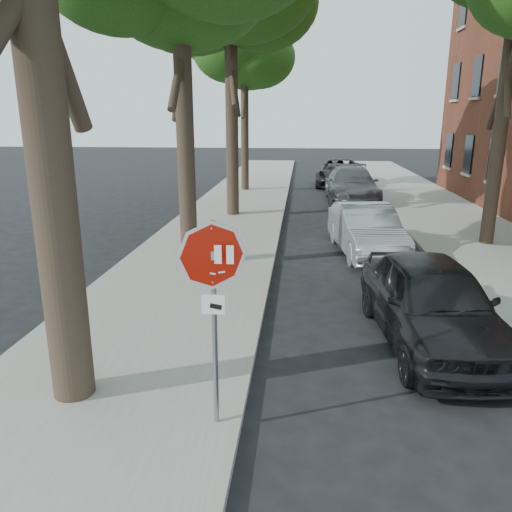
{
  "coord_description": "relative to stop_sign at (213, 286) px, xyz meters",
  "views": [
    {
      "loc": [
        0.3,
        -5.47,
        3.85
      ],
      "look_at": [
        -0.29,
        0.95,
        2.05
      ],
      "focal_mm": 35.0,
      "sensor_mm": 36.0,
      "label": 1
    }
  ],
  "objects": [
    {
      "name": "curb_left",
      "position": [
        0.25,
        12.03,
        -1.88
      ],
      "size": [
        0.12,
        55.0,
        0.13
      ],
      "primitive_type": "cube",
      "color": "#9E9384",
      "rests_on": "ground"
    },
    {
      "name": "car_c",
      "position": [
        3.3,
        17.96,
        -1.14
      ],
      "size": [
        2.3,
        5.59,
        1.62
      ],
      "primitive_type": "imported",
      "rotation": [
        0.0,
        0.0,
        0.01
      ],
      "color": "#4D4D52",
      "rests_on": "ground"
    },
    {
      "name": "ground",
      "position": [
        0.7,
        0.03,
        -1.95
      ],
      "size": [
        120.0,
        120.0,
        0.0
      ],
      "primitive_type": "plane",
      "color": "black",
      "rests_on": "ground"
    },
    {
      "name": "sidewalk_left",
      "position": [
        -1.8,
        12.03,
        -1.89
      ],
      "size": [
        4.0,
        55.0,
        0.12
      ],
      "primitive_type": "cube",
      "color": "gray",
      "rests_on": "ground"
    },
    {
      "name": "car_b",
      "position": [
        2.89,
        8.81,
        -1.24
      ],
      "size": [
        2.03,
        4.45,
        1.42
      ],
      "primitive_type": "imported",
      "rotation": [
        0.0,
        0.0,
        0.13
      ],
      "color": "#A0A3A7",
      "rests_on": "ground"
    },
    {
      "name": "car_d",
      "position": [
        3.18,
        23.8,
        -1.18
      ],
      "size": [
        3.0,
        5.71,
        1.53
      ],
      "primitive_type": "imported",
      "rotation": [
        0.0,
        0.0,
        -0.09
      ],
      "color": "black",
      "rests_on": "ground"
    },
    {
      "name": "tree_far",
      "position": [
        -2.02,
        21.14,
        5.26
      ],
      "size": [
        5.29,
        4.91,
        9.33
      ],
      "color": "black",
      "rests_on": "sidewalk_left"
    },
    {
      "name": "car_a",
      "position": [
        3.3,
        2.88,
        -1.18
      ],
      "size": [
        2.2,
        4.63,
        1.53
      ],
      "primitive_type": "imported",
      "rotation": [
        0.0,
        0.0,
        0.09
      ],
      "color": "black",
      "rests_on": "ground"
    },
    {
      "name": "stop_sign",
      "position": [
        0.0,
        0.0,
        0.0
      ],
      "size": [
        0.76,
        0.34,
        2.61
      ],
      "color": "gray",
      "rests_on": "sidewalk_left"
    },
    {
      "name": "curb_right",
      "position": [
        4.65,
        12.03,
        -1.88
      ],
      "size": [
        0.12,
        55.0,
        0.13
      ],
      "primitive_type": "cube",
      "color": "#9E9384",
      "rests_on": "ground"
    },
    {
      "name": "sidewalk_right",
      "position": [
        6.7,
        12.03,
        -1.89
      ],
      "size": [
        4.0,
        55.0,
        0.12
      ],
      "primitive_type": "cube",
      "color": "gray",
      "rests_on": "ground"
    }
  ]
}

